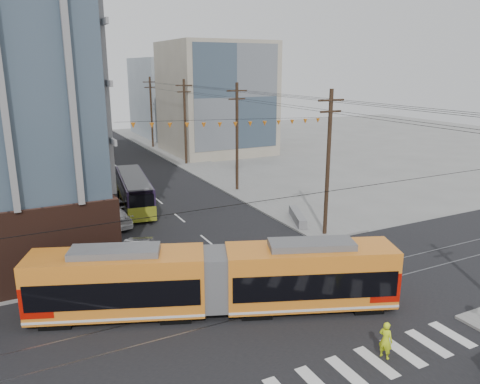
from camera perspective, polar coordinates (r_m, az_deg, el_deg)
The scene contains 11 objects.
ground at distance 24.02m, azimuth 9.75°, elevation -16.60°, with size 160.00×160.00×0.00m, color slate.
bg_bldg_ne_near at distance 70.40m, azimuth -2.98°, elevation 11.36°, with size 14.00×14.00×16.00m, color gray.
bg_bldg_ne_far at distance 89.73m, azimuth -7.10°, elevation 11.43°, with size 16.00×16.00×14.00m, color #8C99A5.
utility_pole_far at distance 75.52m, azimuth -10.75°, elevation 9.47°, with size 0.30×0.30×11.00m, color black.
streetcar at distance 24.69m, azimuth -3.01°, elevation -10.67°, with size 18.85×2.65×3.63m, color orange, non-canonical shape.
city_bus at distance 43.70m, azimuth -12.77°, elevation 0.09°, with size 2.32×10.69×3.03m, color #221732, non-canonical shape.
parked_car_silver at distance 31.85m, azimuth -12.34°, elevation -6.94°, with size 1.65×4.74×1.56m, color #B1B1B1.
parked_car_white at distance 39.33m, azimuth -15.02°, elevation -2.97°, with size 1.95×4.80×1.39m, color silver.
parked_car_grey at distance 42.01m, azimuth -15.36°, elevation -1.80°, with size 2.41×5.23×1.45m, color slate.
pedestrian at distance 22.52m, azimuth 17.33°, elevation -16.85°, with size 0.64×0.42×1.75m, color #D3ED1A.
jersey_barrier at distance 38.98m, azimuth 7.03°, elevation -3.12°, with size 0.98×4.37×0.87m, color gray.
Camera 1 is at (-12.59, -16.17, 12.53)m, focal length 35.00 mm.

